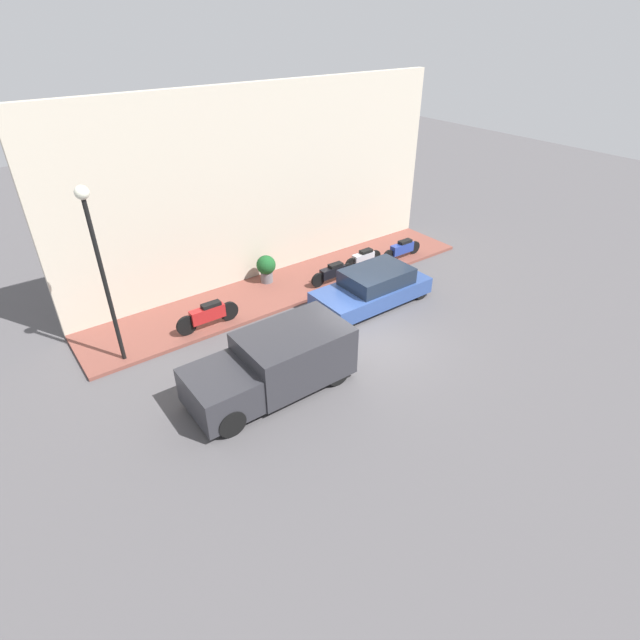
% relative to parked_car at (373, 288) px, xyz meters
% --- Properties ---
extents(ground_plane, '(60.00, 60.00, 0.00)m').
position_rel_parked_car_xyz_m(ground_plane, '(-1.68, 1.73, -0.61)').
color(ground_plane, '#514F51').
extents(sidewalk, '(2.71, 15.44, 0.12)m').
position_rel_parked_car_xyz_m(sidewalk, '(2.77, 1.73, -0.55)').
color(sidewalk, brown).
rests_on(sidewalk, ground_plane).
extents(building_facade, '(0.30, 15.44, 6.99)m').
position_rel_parked_car_xyz_m(building_facade, '(4.27, 1.73, 2.88)').
color(building_facade, beige).
rests_on(building_facade, ground_plane).
extents(parked_car, '(1.84, 4.26, 1.29)m').
position_rel_parked_car_xyz_m(parked_car, '(0.00, 0.00, 0.00)').
color(parked_car, '#2D4784').
rests_on(parked_car, ground_plane).
extents(delivery_van, '(1.96, 4.57, 1.65)m').
position_rel_parked_car_xyz_m(delivery_van, '(-1.98, 5.40, 0.24)').
color(delivery_van, '#2D2D33').
rests_on(delivery_van, ground_plane).
extents(motorcycle_black, '(0.30, 1.93, 0.72)m').
position_rel_parked_car_xyz_m(motorcycle_black, '(1.96, 0.28, -0.10)').
color(motorcycle_black, black).
rests_on(motorcycle_black, sidewalk).
extents(motorcycle_red, '(0.30, 2.16, 0.85)m').
position_rel_parked_car_xyz_m(motorcycle_red, '(1.85, 5.49, -0.02)').
color(motorcycle_red, '#B21E1E').
rests_on(motorcycle_red, sidewalk).
extents(scooter_silver, '(0.30, 1.81, 0.71)m').
position_rel_parked_car_xyz_m(scooter_silver, '(2.25, -1.51, -0.11)').
color(scooter_silver, '#B7B7BF').
rests_on(scooter_silver, sidewalk).
extents(motorcycle_blue, '(0.30, 2.05, 0.75)m').
position_rel_parked_car_xyz_m(motorcycle_blue, '(1.95, -3.37, -0.09)').
color(motorcycle_blue, navy).
rests_on(motorcycle_blue, sidewalk).
extents(streetlamp, '(0.36, 0.36, 5.23)m').
position_rel_parked_car_xyz_m(streetlamp, '(1.78, 8.31, 3.01)').
color(streetlamp, black).
rests_on(streetlamp, sidewalk).
extents(potted_plant, '(0.73, 0.73, 1.07)m').
position_rel_parked_car_xyz_m(potted_plant, '(3.46, 2.30, 0.12)').
color(potted_plant, slate).
rests_on(potted_plant, sidewalk).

